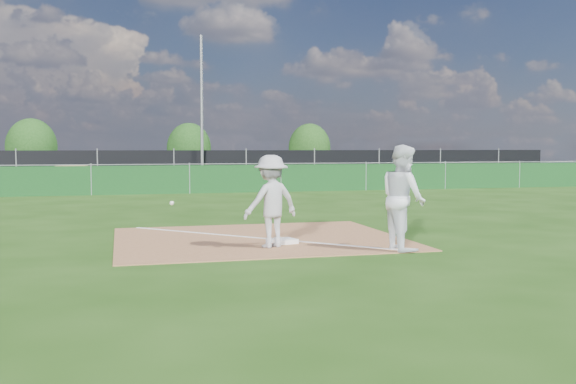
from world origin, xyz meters
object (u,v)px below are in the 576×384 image
object	(u,v)px
first_base	(284,241)
light_pole	(202,110)
car_right	(219,168)
tree_right	(310,148)
play_at_first	(271,201)
car_mid	(179,168)
car_left	(63,167)
tree_left	(32,147)
tree_mid	(189,148)
runner	(403,198)

from	to	relation	value
first_base	light_pole	bearing A→B (deg)	87.08
car_right	tree_right	world-z (taller)	tree_right
first_base	play_at_first	size ratio (longest dim) A/B	0.16
play_at_first	car_right	world-z (taller)	play_at_first
car_mid	car_left	bearing A→B (deg)	115.49
car_right	car_left	bearing A→B (deg)	64.57
tree_right	first_base	bearing A→B (deg)	-107.45
light_pole	tree_left	size ratio (longest dim) A/B	2.07
tree_mid	play_at_first	bearing A→B (deg)	-93.28
tree_left	tree_mid	size ratio (longest dim) A/B	1.05
light_pole	play_at_first	distance (m)	23.22
tree_left	car_left	bearing A→B (deg)	-68.13
light_pole	tree_left	xyz separation A→B (m)	(-9.96, 10.10, -2.01)
first_base	runner	bearing A→B (deg)	-33.17
car_left	car_right	bearing A→B (deg)	-75.40
first_base	play_at_first	bearing A→B (deg)	-131.66
light_pole	runner	xyz separation A→B (m)	(0.85, -23.84, -2.99)
light_pole	car_left	xyz separation A→B (m)	(-7.56, 4.12, -3.17)
car_mid	tree_left	bearing A→B (deg)	79.96
car_mid	tree_left	distance (m)	10.67
play_at_first	runner	distance (m)	2.54
light_pole	tree_mid	size ratio (longest dim) A/B	2.17
first_base	car_mid	size ratio (longest dim) A/B	0.10
play_at_first	tree_mid	world-z (taller)	tree_mid
runner	tree_right	bearing A→B (deg)	-14.29
first_base	runner	world-z (taller)	runner
tree_mid	tree_right	xyz separation A→B (m)	(9.16, 0.91, 0.04)
car_left	tree_right	bearing A→B (deg)	-50.44
first_base	tree_left	xyz separation A→B (m)	(-8.81, 32.63, 1.92)
car_right	tree_right	bearing A→B (deg)	-70.31
car_mid	tree_left	xyz separation A→B (m)	(-9.11, 5.40, 1.29)
runner	car_mid	bearing A→B (deg)	2.94
runner	tree_left	xyz separation A→B (m)	(-10.81, 33.94, 0.98)
car_mid	car_right	xyz separation A→B (m)	(2.36, -0.81, -0.04)
runner	light_pole	bearing A→B (deg)	1.58
runner	tree_mid	size ratio (longest dim) A/B	0.55
car_left	car_mid	distance (m)	6.74
play_at_first	car_mid	xyz separation A→B (m)	(0.68, 27.66, -0.21)
runner	car_mid	distance (m)	28.59
light_pole	tree_mid	world-z (taller)	light_pole
play_at_first	car_right	bearing A→B (deg)	83.54
tree_mid	tree_right	size ratio (longest dim) A/B	0.98
car_left	tree_mid	xyz separation A→B (m)	(7.96, 6.51, 1.07)
car_right	tree_right	xyz separation A→B (m)	(8.05, 7.67, 1.26)
tree_mid	tree_right	world-z (taller)	tree_right
runner	tree_mid	xyz separation A→B (m)	(-0.45, 34.48, 0.89)
tree_left	light_pole	bearing A→B (deg)	-45.40
car_left	car_right	size ratio (longest dim) A/B	1.06
light_pole	car_right	world-z (taller)	light_pole
light_pole	runner	distance (m)	24.04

